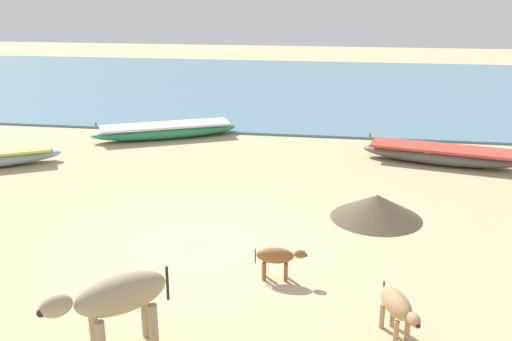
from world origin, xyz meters
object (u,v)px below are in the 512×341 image
at_px(fishing_boat_3, 166,131).
at_px(cow_adult_dun, 117,298).
at_px(fishing_boat_1, 440,154).
at_px(calf_near_brown, 277,257).
at_px(calf_far_tan, 397,306).

xyz_separation_m(fishing_boat_3, cow_adult_dun, (2.88, -10.68, 0.53)).
distance_m(fishing_boat_1, calf_near_brown, 7.87).
relative_size(fishing_boat_3, calf_far_tan, 4.61).
bearing_deg(calf_near_brown, cow_adult_dun, -131.90).
bearing_deg(cow_adult_dun, calf_far_tan, 150.95).
bearing_deg(fishing_boat_1, calf_near_brown, 75.79).
height_order(cow_adult_dun, calf_near_brown, cow_adult_dun).
xyz_separation_m(fishing_boat_3, calf_far_tan, (6.42, -9.81, 0.22)).
bearing_deg(fishing_boat_3, calf_far_tan, 96.98).
xyz_separation_m(fishing_boat_1, fishing_boat_3, (-8.21, 1.46, -0.01)).
height_order(fishing_boat_1, cow_adult_dun, cow_adult_dun).
height_order(fishing_boat_3, calf_far_tan, calf_far_tan).
height_order(calf_near_brown, calf_far_tan, calf_far_tan).
bearing_deg(cow_adult_dun, fishing_boat_3, -117.78).
xyz_separation_m(cow_adult_dun, calf_near_brown, (1.76, 2.21, -0.39)).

